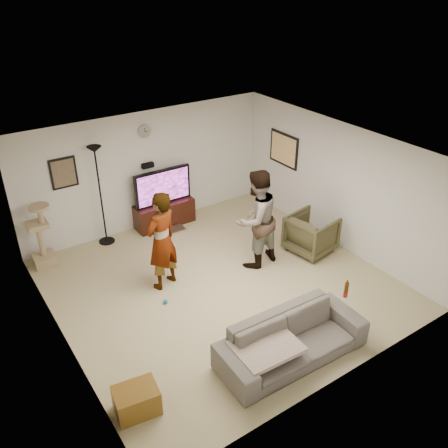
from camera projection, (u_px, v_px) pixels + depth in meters
floor at (220, 284)px, 8.54m from camera, size 5.50×5.50×0.02m
ceiling at (219, 152)px, 7.32m from camera, size 5.50×5.50×0.02m
wall_back at (147, 170)px, 9.92m from camera, size 5.50×0.04×2.50m
wall_front at (342, 312)px, 5.94m from camera, size 5.50×0.04×2.50m
wall_left at (55, 277)px, 6.58m from camera, size 0.04×5.50×2.50m
wall_right at (337, 185)px, 9.28m from camera, size 0.04×5.50×2.50m
wall_clock at (144, 131)px, 9.48m from camera, size 0.26×0.04×0.26m
wall_speaker at (148, 165)px, 9.81m from camera, size 0.25×0.10×0.10m
picture_back at (64, 173)px, 8.90m from camera, size 0.42×0.03×0.52m
picture_right at (284, 149)px, 10.30m from camera, size 0.03×0.78×0.62m
tv_stand at (165, 214)px, 10.33m from camera, size 1.30×0.45×0.54m
console_box at (175, 230)px, 10.17m from camera, size 0.40×0.30×0.07m
tv at (163, 186)px, 10.01m from camera, size 1.27×0.08×0.75m
tv_screen at (164, 187)px, 9.98m from camera, size 1.17×0.01×0.66m
floor_lamp at (101, 197)px, 9.32m from camera, size 0.32×0.32×2.07m
cat_tree at (40, 236)px, 8.80m from camera, size 0.41×0.41×1.26m
person_left at (162, 241)px, 8.09m from camera, size 0.77×0.63×1.81m
person_right at (256, 219)px, 8.68m from camera, size 1.01×0.84×1.90m
sofa at (292, 340)px, 6.82m from camera, size 2.26×0.95×0.65m
throw_blanket at (266, 347)px, 6.54m from camera, size 0.93×0.74×0.06m
beer_bottle at (346, 290)px, 7.11m from camera, size 0.06×0.06×0.25m
armchair at (311, 234)px, 9.34m from camera, size 0.96×0.94×0.77m
side_table at (137, 400)px, 6.06m from camera, size 0.61×0.49×0.37m
toy_ball at (166, 302)px, 8.04m from camera, size 0.08×0.08×0.08m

